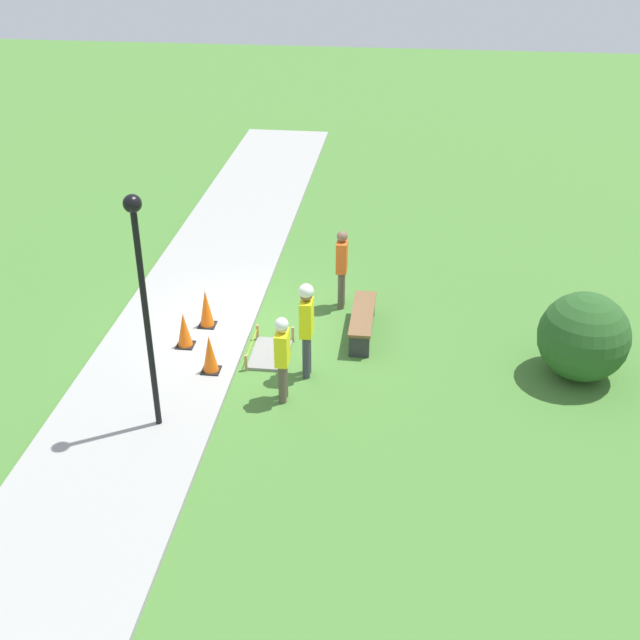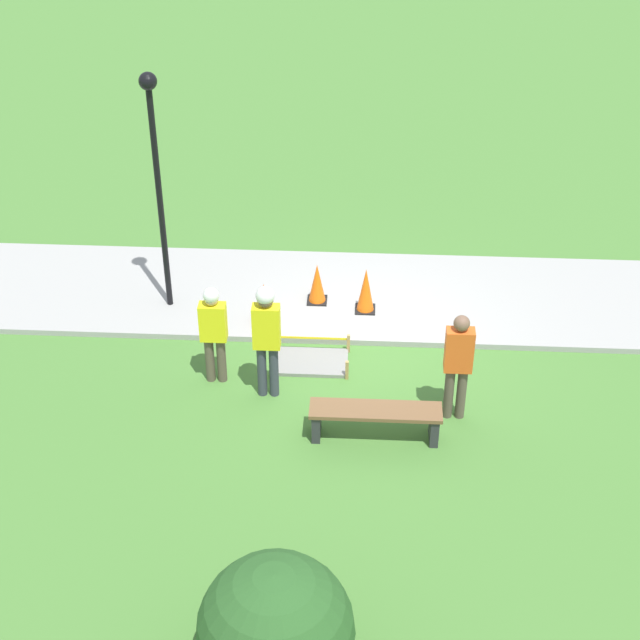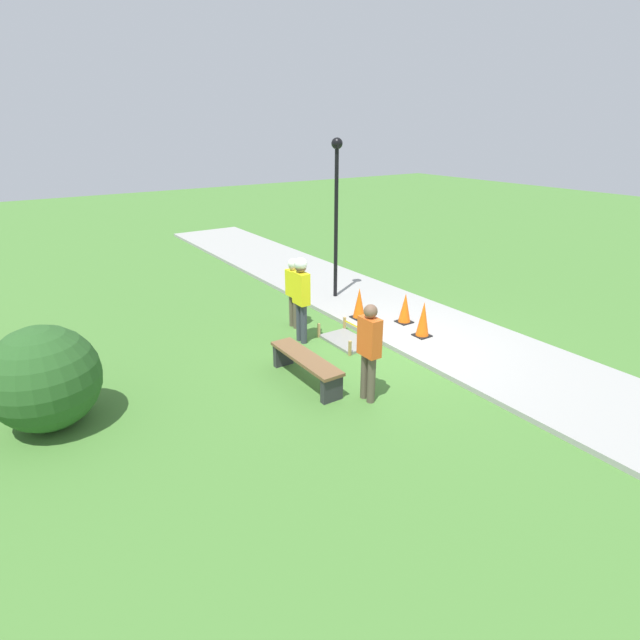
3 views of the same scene
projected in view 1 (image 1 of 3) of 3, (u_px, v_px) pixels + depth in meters
The scene contains 12 objects.
ground_plane at pixel (252, 332), 16.37m from camera, with size 60.00×60.00×0.00m, color #477A33.
sidewalk at pixel (184, 326), 16.50m from camera, with size 28.00×2.84×0.10m.
wet_concrete_patch at pixel (270, 354), 15.57m from camera, with size 1.20×0.77×0.33m.
traffic_cone_near_patch at pixel (206, 308), 16.21m from camera, with size 0.34×0.34×0.80m.
traffic_cone_far_patch at pixel (184, 330), 15.54m from camera, with size 0.34×0.34×0.72m.
traffic_cone_sidewalk_edge at pixel (210, 354), 14.74m from camera, with size 0.34×0.34×0.75m.
park_bench at pixel (362, 319), 16.11m from camera, with size 1.86×0.44×0.51m.
worker_supervisor at pixel (282, 353), 13.83m from camera, with size 0.40×0.24×1.66m.
worker_assistant at pixel (307, 321), 14.43m from camera, with size 0.40×0.27×1.90m.
bystander_in_orange_shirt at pixel (342, 265), 16.84m from camera, with size 0.40×0.23×1.75m.
lamppost_near at pixel (142, 283), 12.22m from camera, with size 0.28×0.28×4.07m.
shrub_rounded_near at pixel (584, 337), 14.57m from camera, with size 1.66×1.66×1.66m.
Camera 1 is at (13.86, 3.09, 8.27)m, focal length 45.00 mm.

